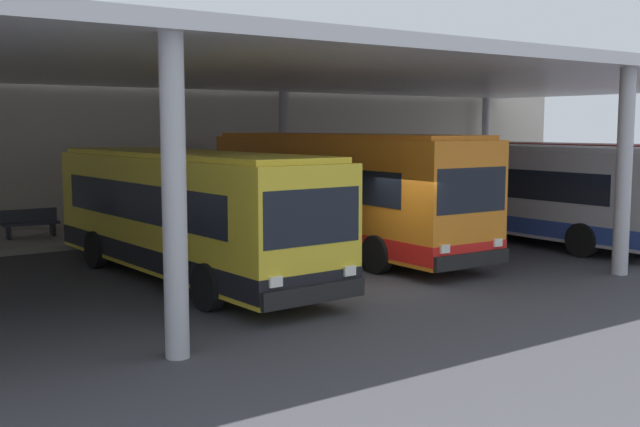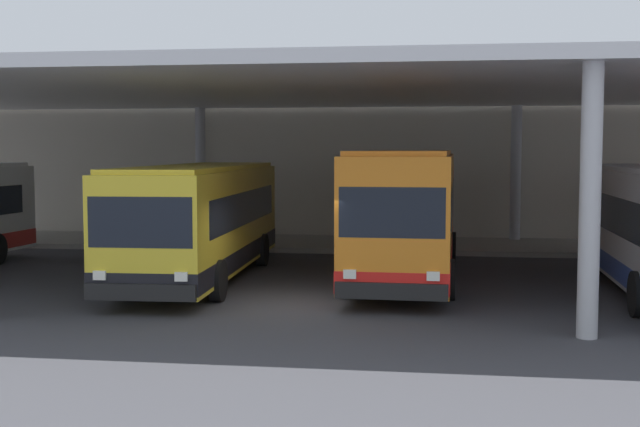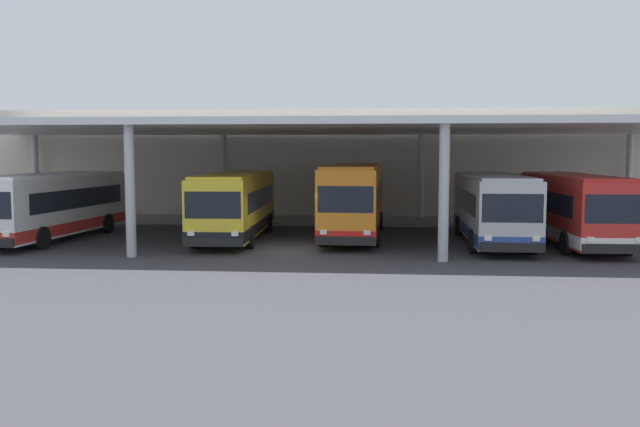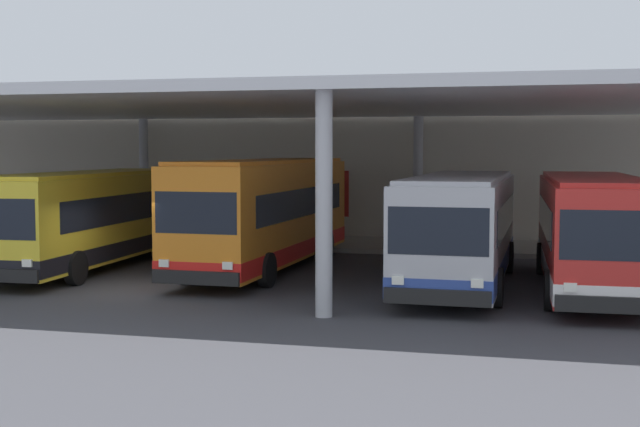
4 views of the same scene
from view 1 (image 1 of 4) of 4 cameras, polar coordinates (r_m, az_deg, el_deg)
name	(u,v)px [view 1 (image 1 of 4)]	position (r m, az deg, el deg)	size (l,w,h in m)	color
ground_plane	(372,287)	(18.27, 3.91, -5.46)	(200.00, 200.00, 0.00)	#3D3D42
platform_kerb	(167,229)	(28.22, -11.34, -1.14)	(42.00, 4.50, 0.18)	gray
station_building_facade	(131,135)	(30.98, -13.94, 5.70)	(48.00, 1.60, 6.90)	beige
canopy_shelter	(253,73)	(22.45, -5.03, 10.39)	(40.00, 17.00, 5.55)	silver
bus_second_bay	(186,213)	(19.12, -9.96, 0.02)	(3.01, 10.62, 3.17)	yellow
bus_middle_bay	(338,191)	(23.12, 1.33, 1.69)	(2.87, 11.38, 3.57)	orange
bus_far_bay	(524,191)	(26.28, 15.01, 1.64)	(2.82, 10.56, 3.17)	#B7B7BC
bus_departing	(591,186)	(29.09, 19.58, 1.94)	(2.94, 10.60, 3.17)	red
bench_waiting	(30,223)	(26.66, -20.83, -0.64)	(1.80, 0.45, 0.92)	#383D47
banner_sign	(260,175)	(28.90, -4.49, 2.91)	(0.70, 0.12, 3.20)	#B2B2B7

